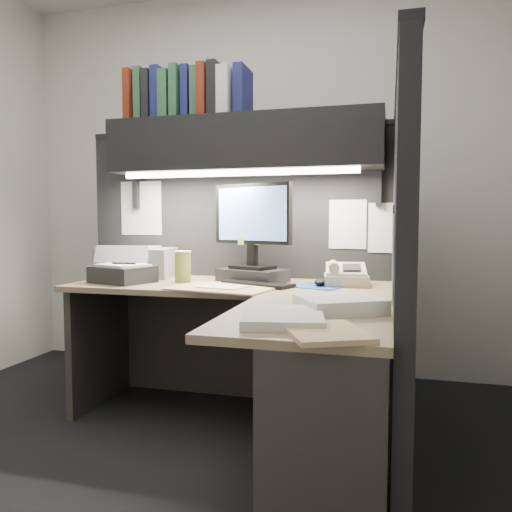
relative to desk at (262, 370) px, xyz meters
name	(u,v)px	position (x,y,z in m)	size (l,w,h in m)	color
floor	(170,460)	(-0.43, 0.00, -0.44)	(3.50, 3.50, 0.00)	black
wall_back	(257,182)	(-0.43, 1.50, 0.91)	(3.50, 0.04, 2.70)	silver
partition_back	(237,265)	(-0.40, 0.93, 0.36)	(1.90, 0.06, 1.60)	black
partition_right	(400,285)	(0.55, 0.18, 0.36)	(0.06, 1.50, 1.60)	black
desk	(262,370)	(0.00, 0.00, 0.00)	(1.70, 1.53, 0.73)	#95825F
overhead_shelf	(244,145)	(-0.30, 0.75, 1.06)	(1.55, 0.34, 0.30)	black
task_light_tube	(236,173)	(-0.30, 0.61, 0.89)	(0.04, 0.04, 1.32)	white
monitor	(252,243)	(-0.23, 0.68, 0.50)	(0.48, 0.34, 0.54)	black
keyboard	(258,284)	(-0.16, 0.52, 0.30)	(0.40, 0.13, 0.02)	black
mousepad	(319,287)	(0.16, 0.55, 0.29)	(0.23, 0.21, 0.00)	navy
mouse	(321,282)	(0.17, 0.57, 0.31)	(0.06, 0.10, 0.04)	black
telephone	(346,276)	(0.29, 0.66, 0.33)	(0.23, 0.24, 0.09)	#BDB092
coffee_cup	(183,267)	(-0.59, 0.56, 0.37)	(0.09, 0.09, 0.16)	#A5AF46
printer	(139,262)	(-0.98, 0.77, 0.37)	(0.43, 0.37, 0.17)	gray
notebook_stack	(123,274)	(-0.91, 0.46, 0.33)	(0.30, 0.25, 0.09)	black
open_folder	(222,288)	(-0.29, 0.35, 0.29)	(0.50, 0.32, 0.01)	tan
paper_stack_a	(340,304)	(0.33, -0.13, 0.31)	(0.29, 0.24, 0.06)	white
paper_stack_b	(284,317)	(0.17, -0.37, 0.30)	(0.26, 0.33, 0.03)	white
manila_stack	(325,332)	(0.33, -0.52, 0.30)	(0.22, 0.28, 0.02)	tan
binder_row	(188,95)	(-0.64, 0.75, 1.35)	(0.72, 0.26, 0.31)	maroon
pinned_papers	(288,224)	(0.00, 0.56, 0.61)	(1.76, 1.31, 0.51)	white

